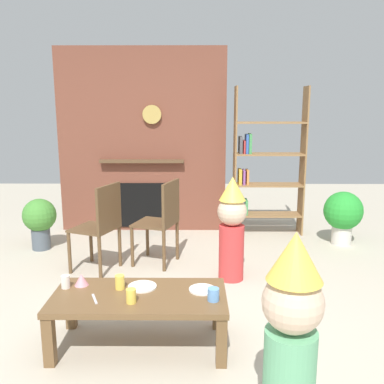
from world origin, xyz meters
The scene contains 18 objects.
ground_plane centered at (0.00, 0.00, 0.00)m, with size 12.00×12.00×0.00m, color #BCB29E.
brick_fireplace_feature centered at (-0.52, 2.60, 1.19)m, with size 2.20×0.28×2.40m.
bookshelf centered at (1.05, 2.40, 0.88)m, with size 0.90×0.28×1.90m.
coffee_table centered at (-0.21, -0.28, 0.32)m, with size 1.19×0.56×0.38m.
paper_cup_near_left centered at (0.30, -0.37, 0.43)m, with size 0.08×0.08×0.09m, color #669EE0.
paper_cup_near_right centered at (-0.36, -0.19, 0.43)m, with size 0.07×0.07×0.10m, color #F2CC4C.
paper_cup_center centered at (-0.24, -0.41, 0.43)m, with size 0.07×0.07×0.10m, color #F2CC4C.
paper_cup_far_left centered at (-0.74, -0.18, 0.43)m, with size 0.06×0.06×0.09m, color silver.
paper_plate_front centered at (-0.20, -0.17, 0.39)m, with size 0.20×0.20×0.01m, color white.
paper_plate_rear centered at (0.23, -0.22, 0.39)m, with size 0.19×0.19×0.01m, color white.
birthday_cake_slice centered at (-0.64, -0.13, 0.42)m, with size 0.10×0.10×0.09m, color pink.
table_fork centered at (-0.50, -0.36, 0.39)m, with size 0.15×0.02×0.01m, color silver.
child_with_cone_hat centered at (0.64, -1.09, 0.57)m, with size 0.30×0.30×1.08m.
child_in_pink centered at (0.53, 0.88, 0.53)m, with size 0.28×0.28×1.01m.
dining_chair_left centered at (-0.76, 1.07, 0.51)m, with size 0.52×0.52×0.90m.
dining_chair_middle centered at (-0.16, 1.26, 0.51)m, with size 0.51×0.51×0.90m.
potted_plant_tall centered at (1.96, 1.94, 0.38)m, with size 0.46×0.46×0.65m.
potted_plant_short centered at (-1.64, 1.74, 0.36)m, with size 0.38×0.38×0.60m.
Camera 1 is at (0.17, -2.93, 1.64)m, focal length 38.87 mm.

